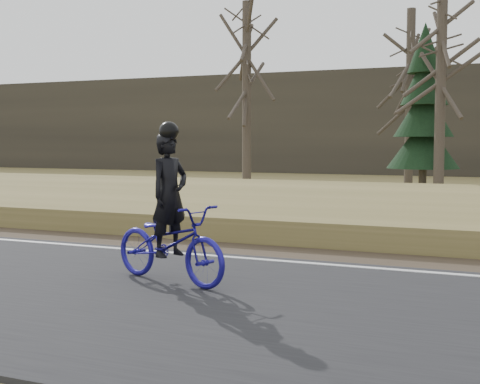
% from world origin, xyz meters
% --- Properties ---
extents(cyclist, '(2.11, 1.25, 2.13)m').
position_xyz_m(cyclist, '(-5.26, -1.83, 0.73)').
color(cyclist, navy).
rests_on(cyclist, road).
extents(bare_tree_far_left, '(0.36, 0.36, 7.48)m').
position_xyz_m(bare_tree_far_left, '(-11.46, 15.34, 3.74)').
color(bare_tree_far_left, '#473E34').
rests_on(bare_tree_far_left, ground).
extents(bare_tree_left, '(0.36, 0.36, 7.29)m').
position_xyz_m(bare_tree_left, '(-5.54, 18.49, 3.65)').
color(bare_tree_left, '#473E34').
rests_on(bare_tree_left, ground).
extents(bare_tree_near_left, '(0.36, 0.36, 7.41)m').
position_xyz_m(bare_tree_near_left, '(-3.79, 14.10, 3.71)').
color(bare_tree_near_left, '#473E34').
rests_on(bare_tree_near_left, ground).
extents(conifer, '(2.60, 2.60, 6.19)m').
position_xyz_m(conifer, '(-4.52, 15.43, 2.93)').
color(conifer, '#473E34').
rests_on(conifer, ground).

